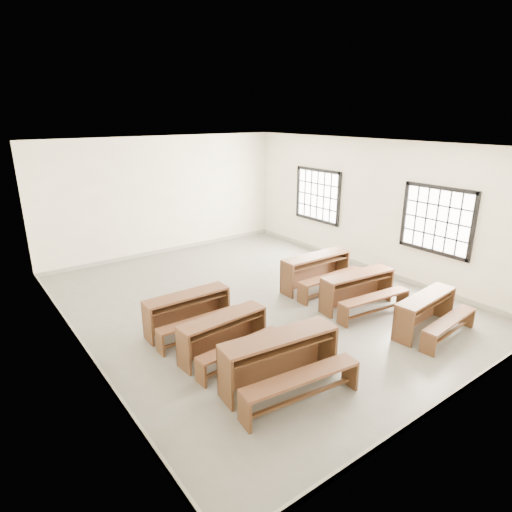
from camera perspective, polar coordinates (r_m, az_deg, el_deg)
room at (r=8.46m, az=0.49°, el=7.48°), size 8.50×8.50×3.20m
desk_set_0 at (r=6.24m, az=3.44°, el=-13.41°), size 1.87×1.12×0.80m
desk_set_1 at (r=7.00m, az=-4.18°, el=-10.26°), size 1.58×0.89×0.69m
desk_set_2 at (r=7.81m, az=-8.93°, el=-7.12°), size 1.57×0.82×0.71m
desk_set_3 at (r=8.31m, az=21.89°, el=-6.81°), size 1.59×0.93×0.68m
desk_set_4 at (r=8.85m, az=13.56°, el=-4.19°), size 1.70×1.01×0.73m
desk_set_5 at (r=9.65m, az=8.19°, el=-1.76°), size 1.73×0.92×0.77m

